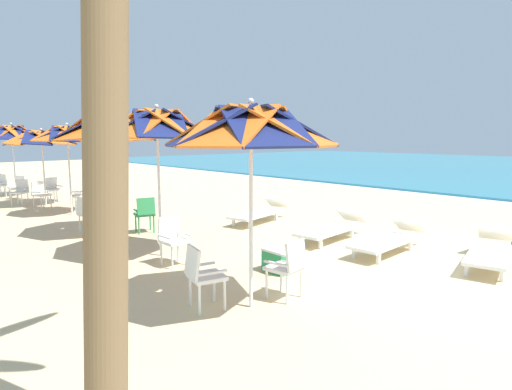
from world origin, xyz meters
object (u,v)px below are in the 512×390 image
Objects in this scene: plastic_chair_0 at (288,265)px; plastic_chair_1 at (202,273)px; sun_lounger_0 at (490,250)px; beach_umbrella_5 at (12,133)px; sun_lounger_3 at (260,212)px; plastic_chair_3 at (87,212)px; plastic_chair_5 at (82,194)px; plastic_chair_2 at (173,237)px; beach_umbrella_2 at (106,129)px; sun_lounger_1 at (389,239)px; plastic_chair_9 at (0,184)px; plastic_chair_8 at (54,188)px; palm_tree_2 at (98,33)px; cooler_box at (278,260)px; plastic_chair_7 at (40,193)px; plastic_chair_4 at (145,212)px; plastic_chair_10 at (18,186)px; beach_umbrella_0 at (251,129)px; beach_umbrella_4 at (42,138)px; sun_lounger_2 at (332,227)px; plastic_chair_6 at (20,191)px; beach_umbrella_1 at (157,126)px; beach_umbrella_3 at (67,135)px.

plastic_chair_1 is (-0.50, -1.11, 0.00)m from plastic_chair_0.
plastic_chair_0 is at bearing -109.09° from sun_lounger_0.
sun_lounger_3 is at bearing 20.50° from beach_umbrella_5.
plastic_chair_5 is at bearing 162.55° from plastic_chair_3.
beach_umbrella_2 is (-3.09, 0.14, 1.96)m from plastic_chair_2.
plastic_chair_5 is at bearing 172.80° from plastic_chair_2.
plastic_chair_2 is 0.40× the size of sun_lounger_1.
plastic_chair_1 is 1.00× the size of plastic_chair_9.
plastic_chair_8 is at bearing -175.37° from plastic_chair_5.
cooler_box is (-2.07, 3.75, -2.77)m from palm_tree_2.
sun_lounger_1 is at bearing 19.43° from plastic_chair_7.
plastic_chair_4 is 1.00× the size of plastic_chair_10.
plastic_chair_0 is 1.00× the size of plastic_chair_8.
beach_umbrella_0 is at bearing -0.76° from plastic_chair_10.
plastic_chair_5 is (-4.40, 0.07, 0.00)m from plastic_chair_4.
plastic_chair_0 and plastic_chair_3 have the same top height.
plastic_chair_8 is 1.81m from plastic_chair_10.
plastic_chair_2 is 8.89m from beach_umbrella_4.
beach_umbrella_2 reaches higher than plastic_chair_5.
sun_lounger_0 is (3.84, 4.17, -0.22)m from plastic_chair_2.
plastic_chair_2 is 5.13m from palm_tree_2.
beach_umbrella_2 is 5.63m from beach_umbrella_4.
plastic_chair_9 is 13.58m from cooler_box.
cooler_box is (0.81, -2.50, -0.08)m from sun_lounger_2.
plastic_chair_0 is 1.00× the size of plastic_chair_2.
plastic_chair_9 reaches higher than sun_lounger_3.
cooler_box is (4.65, 0.97, -2.25)m from beach_umbrella_2.
plastic_chair_6 and plastic_chair_7 have the same top height.
plastic_chair_10 is at bearing -179.09° from beach_umbrella_1.
plastic_chair_3 is 0.31× the size of beach_umbrella_5.
plastic_chair_5 is at bearing 20.66° from beach_umbrella_4.
beach_umbrella_2 is 5.61m from sun_lounger_2.
beach_umbrella_5 is 15.54m from palm_tree_2.
plastic_chair_6 is (-6.12, -0.50, -1.96)m from beach_umbrella_2.
beach_umbrella_3 is 2.62m from plastic_chair_7.
palm_tree_2 is (5.41, -6.37, 2.69)m from sun_lounger_3.
beach_umbrella_0 is 6.29m from plastic_chair_3.
palm_tree_2 is at bearing -10.12° from plastic_chair_10.
beach_umbrella_1 is 1.03× the size of beach_umbrella_5.
beach_umbrella_5 is (-11.66, 0.03, 1.91)m from plastic_chair_2.
plastic_chair_0 is 0.32× the size of beach_umbrella_3.
beach_umbrella_4 is (-5.11, 0.46, 1.74)m from plastic_chair_3.
plastic_chair_3 is 3.63m from plastic_chair_5.
cooler_box is (7.86, 0.79, -2.14)m from beach_umbrella_3.
plastic_chair_8 is at bearing -179.06° from plastic_chair_4.
beach_umbrella_3 is at bearing -142.98° from sun_lounger_3.
beach_umbrella_1 reaches higher than plastic_chair_1.
plastic_chair_2 is at bearing 159.51° from plastic_chair_1.
plastic_chair_0 is 1.00× the size of plastic_chair_4.
plastic_chair_5 is at bearing 161.71° from palm_tree_2.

